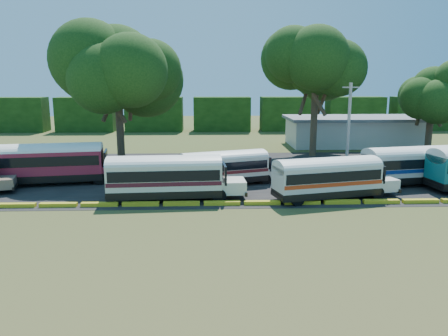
{
  "coord_description": "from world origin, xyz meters",
  "views": [
    {
      "loc": [
        -2.49,
        -30.16,
        9.25
      ],
      "look_at": [
        -1.17,
        6.0,
        1.79
      ],
      "focal_mm": 35.0,
      "sensor_mm": 36.0,
      "label": 1
    }
  ],
  "objects_px": {
    "bus_red": "(53,161)",
    "tree_west": "(117,65)",
    "bus_cream_west": "(168,175)",
    "bus_white_red": "(329,176)"
  },
  "relations": [
    {
      "from": "bus_red",
      "to": "bus_cream_west",
      "type": "relative_size",
      "value": 1.06
    },
    {
      "from": "bus_cream_west",
      "to": "tree_west",
      "type": "height_order",
      "value": "tree_west"
    },
    {
      "from": "bus_white_red",
      "to": "bus_cream_west",
      "type": "bearing_deg",
      "value": 165.38
    },
    {
      "from": "bus_cream_west",
      "to": "bus_red",
      "type": "bearing_deg",
      "value": 148.56
    },
    {
      "from": "tree_west",
      "to": "bus_white_red",
      "type": "bearing_deg",
      "value": -36.97
    },
    {
      "from": "bus_red",
      "to": "bus_white_red",
      "type": "height_order",
      "value": "bus_red"
    },
    {
      "from": "bus_red",
      "to": "tree_west",
      "type": "relative_size",
      "value": 0.78
    },
    {
      "from": "bus_red",
      "to": "bus_white_red",
      "type": "xyz_separation_m",
      "value": [
        23.09,
        -5.91,
        -0.23
      ]
    },
    {
      "from": "bus_red",
      "to": "bus_cream_west",
      "type": "bearing_deg",
      "value": -36.63
    },
    {
      "from": "bus_red",
      "to": "bus_cream_west",
      "type": "height_order",
      "value": "bus_red"
    }
  ]
}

